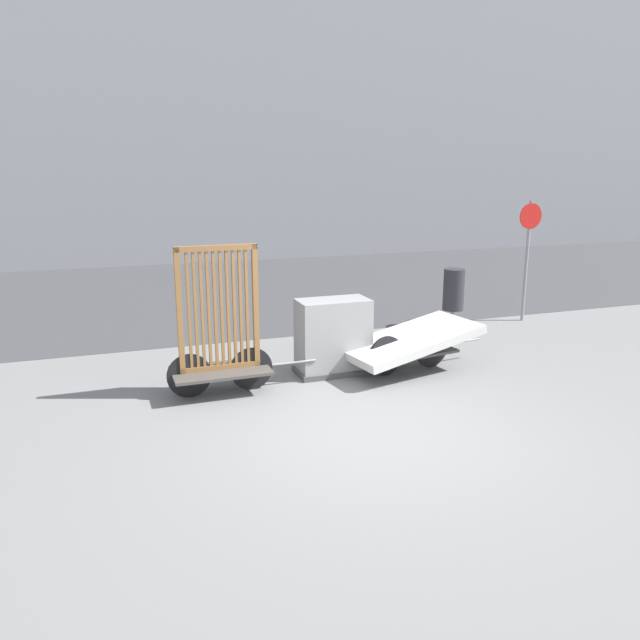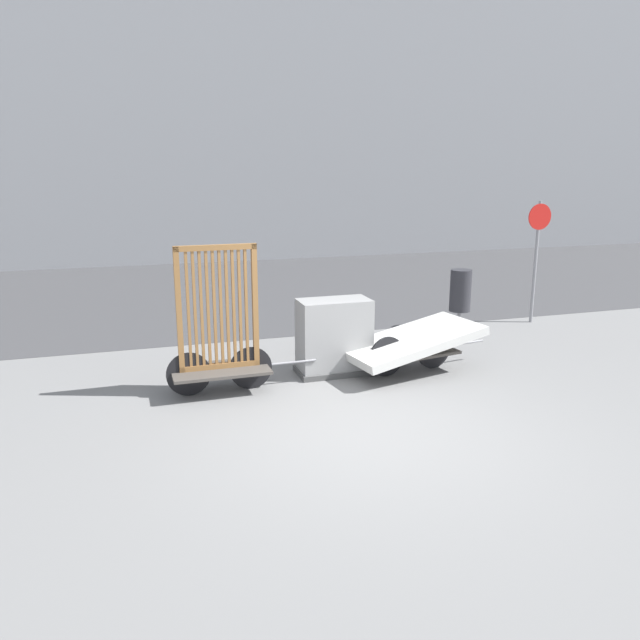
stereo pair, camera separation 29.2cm
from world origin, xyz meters
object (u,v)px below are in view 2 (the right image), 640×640
Objects in this scene: bike_cart_with_bedframe at (219,341)px; bike_cart_with_mattress at (411,343)px; trash_bin at (460,291)px; utility_cabinet at (334,339)px; sign_post at (537,246)px.

bike_cart_with_bedframe is 0.86× the size of bike_cart_with_mattress.
bike_cart_with_bedframe is 5.19m from trash_bin.
bike_cart_with_bedframe is 1.74m from utility_cabinet.
sign_post reaches higher than bike_cart_with_bedframe.
bike_cart_with_bedframe is at bearing -169.93° from utility_cabinet.
trash_bin is at bearing 179.74° from sign_post.
sign_post is (6.34, 2.06, 0.77)m from bike_cart_with_bedframe.
utility_cabinet reaches higher than bike_cart_with_mattress.
bike_cart_with_bedframe is at bearing 170.97° from bike_cart_with_mattress.
sign_post is at bearing 20.72° from utility_cabinet.
utility_cabinet is (-1.09, 0.30, 0.06)m from bike_cart_with_mattress.
sign_post is (4.64, 1.76, 0.97)m from utility_cabinet.
bike_cart_with_mattress is at bearing -15.46° from utility_cabinet.
bike_cart_with_bedframe is 0.88× the size of sign_post.
sign_post is (1.58, -0.01, 0.76)m from trash_bin.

